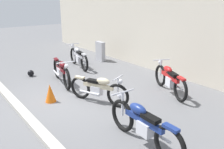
# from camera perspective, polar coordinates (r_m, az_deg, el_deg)

# --- Properties ---
(ground_plane) EXTENTS (40.00, 40.00, 0.00)m
(ground_plane) POSITION_cam_1_polar(r_m,az_deg,el_deg) (7.58, -9.36, -5.40)
(ground_plane) COLOR slate
(building_wall) EXTENTS (18.00, 0.30, 3.27)m
(building_wall) POSITION_cam_1_polar(r_m,az_deg,el_deg) (9.84, 12.95, 9.69)
(building_wall) COLOR beige
(building_wall) RESTS_ON ground_plane
(curb_strip) EXTENTS (18.00, 0.24, 0.12)m
(curb_strip) POSITION_cam_1_polar(r_m,az_deg,el_deg) (7.02, -21.02, -7.86)
(curb_strip) COLOR #B7B2A8
(curb_strip) RESTS_ON ground_plane
(stone_marker) EXTENTS (0.63, 0.25, 0.93)m
(stone_marker) POSITION_cam_1_polar(r_m,az_deg,el_deg) (11.71, -2.81, 5.58)
(stone_marker) COLOR #9E9EA3
(stone_marker) RESTS_ON ground_plane
(helmet) EXTENTS (0.25, 0.25, 0.25)m
(helmet) POSITION_cam_1_polar(r_m,az_deg,el_deg) (9.93, -18.84, 0.29)
(helmet) COLOR black
(helmet) RESTS_ON ground_plane
(traffic_cone) EXTENTS (0.32, 0.32, 0.55)m
(traffic_cone) POSITION_cam_1_polar(r_m,az_deg,el_deg) (7.32, -14.55, -4.31)
(traffic_cone) COLOR orange
(traffic_cone) RESTS_ON ground_plane
(motorcycle_maroon) EXTENTS (2.14, 0.72, 0.97)m
(motorcycle_maroon) POSITION_cam_1_polar(r_m,az_deg,el_deg) (8.70, -12.02, 0.81)
(motorcycle_maroon) COLOR black
(motorcycle_maroon) RESTS_ON ground_plane
(motorcycle_silver) EXTENTS (2.12, 0.66, 0.96)m
(motorcycle_silver) POSITION_cam_1_polar(r_m,az_deg,el_deg) (10.66, -8.02, 4.16)
(motorcycle_silver) COLOR black
(motorcycle_silver) RESTS_ON ground_plane
(motorcycle_red) EXTENTS (1.99, 1.04, 0.96)m
(motorcycle_red) POSITION_cam_1_polar(r_m,az_deg,el_deg) (7.91, 13.61, -1.10)
(motorcycle_red) COLOR black
(motorcycle_red) RESTS_ON ground_plane
(motorcycle_blue) EXTENTS (2.18, 0.61, 0.98)m
(motorcycle_blue) POSITION_cam_1_polar(r_m,az_deg,el_deg) (5.09, 7.41, -11.73)
(motorcycle_blue) COLOR black
(motorcycle_blue) RESTS_ON ground_plane
(motorcycle_cream) EXTENTS (1.87, 0.95, 0.90)m
(motorcycle_cream) POSITION_cam_1_polar(r_m,az_deg,el_deg) (6.98, -3.22, -3.46)
(motorcycle_cream) COLOR black
(motorcycle_cream) RESTS_ON ground_plane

